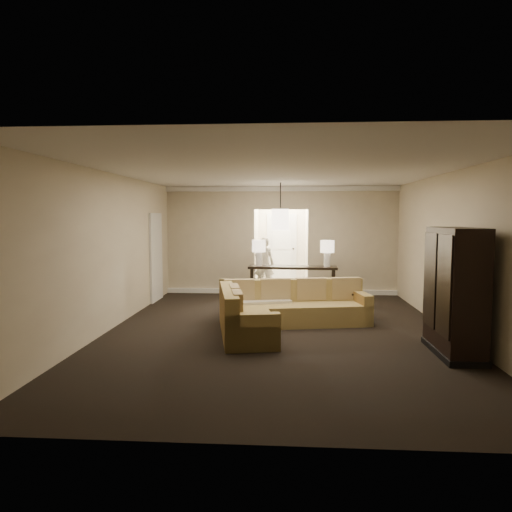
# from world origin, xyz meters

# --- Properties ---
(ground) EXTENTS (8.00, 8.00, 0.00)m
(ground) POSITION_xyz_m (0.00, 0.00, 0.00)
(ground) COLOR black
(ground) RESTS_ON ground
(wall_back) EXTENTS (6.00, 0.04, 2.80)m
(wall_back) POSITION_xyz_m (0.00, 4.00, 1.40)
(wall_back) COLOR beige
(wall_back) RESTS_ON ground
(wall_front) EXTENTS (6.00, 0.04, 2.80)m
(wall_front) POSITION_xyz_m (0.00, -4.00, 1.40)
(wall_front) COLOR beige
(wall_front) RESTS_ON ground
(wall_left) EXTENTS (0.04, 8.00, 2.80)m
(wall_left) POSITION_xyz_m (-3.00, 0.00, 1.40)
(wall_left) COLOR beige
(wall_left) RESTS_ON ground
(wall_right) EXTENTS (0.04, 8.00, 2.80)m
(wall_right) POSITION_xyz_m (3.00, 0.00, 1.40)
(wall_right) COLOR beige
(wall_right) RESTS_ON ground
(ceiling) EXTENTS (6.00, 8.00, 0.02)m
(ceiling) POSITION_xyz_m (0.00, 0.00, 2.80)
(ceiling) COLOR silver
(ceiling) RESTS_ON wall_back
(crown_molding) EXTENTS (6.00, 0.10, 0.12)m
(crown_molding) POSITION_xyz_m (0.00, 3.95, 2.73)
(crown_molding) COLOR white
(crown_molding) RESTS_ON wall_back
(baseboard) EXTENTS (6.00, 0.10, 0.12)m
(baseboard) POSITION_xyz_m (0.00, 3.95, 0.06)
(baseboard) COLOR white
(baseboard) RESTS_ON ground
(side_door) EXTENTS (0.05, 0.90, 2.10)m
(side_door) POSITION_xyz_m (-2.97, 2.80, 1.05)
(side_door) COLOR silver
(side_door) RESTS_ON ground
(foyer) EXTENTS (1.44, 2.02, 2.80)m
(foyer) POSITION_xyz_m (0.00, 5.34, 1.30)
(foyer) COLOR beige
(foyer) RESTS_ON ground
(sectional_sofa) EXTENTS (2.90, 2.60, 0.83)m
(sectional_sofa) POSITION_xyz_m (0.03, 0.24, 0.33)
(sectional_sofa) COLOR brown
(sectional_sofa) RESTS_ON ground
(coffee_table) EXTENTS (1.37, 1.37, 0.46)m
(coffee_table) POSITION_xyz_m (-0.42, 1.00, 0.23)
(coffee_table) COLOR beige
(coffee_table) RESTS_ON ground
(console_table) EXTENTS (2.15, 0.58, 0.82)m
(console_table) POSITION_xyz_m (0.30, 3.10, 0.49)
(console_table) COLOR black
(console_table) RESTS_ON ground
(armoire) EXTENTS (0.55, 1.30, 1.86)m
(armoire) POSITION_xyz_m (2.59, -1.13, 0.89)
(armoire) COLOR black
(armoire) RESTS_ON ground
(drink_table) EXTENTS (0.42, 0.42, 0.52)m
(drink_table) POSITION_xyz_m (1.46, 1.20, 0.37)
(drink_table) COLOR black
(drink_table) RESTS_ON ground
(table_lamp_left) EXTENTS (0.33, 0.33, 0.63)m
(table_lamp_left) POSITION_xyz_m (-0.53, 3.14, 1.24)
(table_lamp_left) COLOR white
(table_lamp_left) RESTS_ON console_table
(table_lamp_right) EXTENTS (0.33, 0.33, 0.63)m
(table_lamp_right) POSITION_xyz_m (1.12, 3.07, 1.24)
(table_lamp_right) COLOR white
(table_lamp_right) RESTS_ON console_table
(pendant_light) EXTENTS (0.38, 0.38, 1.09)m
(pendant_light) POSITION_xyz_m (0.00, 2.70, 1.95)
(pendant_light) COLOR black
(pendant_light) RESTS_ON ceiling
(person) EXTENTS (0.65, 0.49, 1.64)m
(person) POSITION_xyz_m (-0.45, 4.30, 0.82)
(person) COLOR beige
(person) RESTS_ON ground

